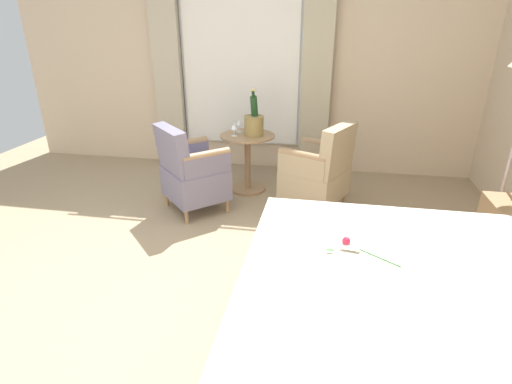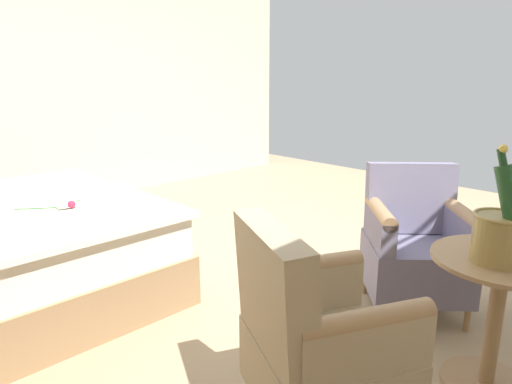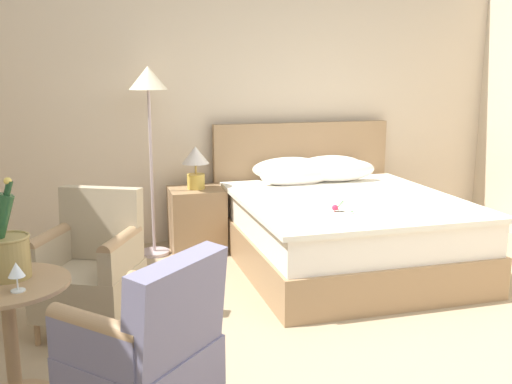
% 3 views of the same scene
% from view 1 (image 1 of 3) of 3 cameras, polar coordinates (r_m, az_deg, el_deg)
% --- Properties ---
extents(ground_plane, '(7.38, 7.38, 0.00)m').
position_cam_1_polar(ground_plane, '(3.20, -12.58, -12.37)').
color(ground_plane, tan).
extents(wall_window_side, '(0.27, 6.00, 2.83)m').
position_cam_1_polar(wall_window_side, '(5.31, -2.01, 18.64)').
color(wall_window_side, beige).
rests_on(wall_window_side, ground).
extents(bed, '(1.86, 2.15, 1.18)m').
position_cam_1_polar(bed, '(2.42, 26.85, -17.40)').
color(bed, '#9D7A54').
rests_on(bed, ground).
extents(side_table_round, '(0.62, 0.62, 0.66)m').
position_cam_1_polar(side_table_round, '(4.59, -1.21, 4.79)').
color(side_table_round, '#9D7A54').
rests_on(side_table_round, ground).
extents(champagne_bucket, '(0.22, 0.22, 0.51)m').
position_cam_1_polar(champagne_bucket, '(4.45, -0.30, 9.91)').
color(champagne_bucket, olive).
rests_on(champagne_bucket, side_table_round).
extents(wine_glass_near_bucket, '(0.07, 0.07, 0.15)m').
position_cam_1_polar(wine_glass_near_bucket, '(4.61, -2.41, 9.85)').
color(wine_glass_near_bucket, white).
rests_on(wine_glass_near_bucket, side_table_round).
extents(wine_glass_near_edge, '(0.08, 0.08, 0.14)m').
position_cam_1_polar(wine_glass_near_edge, '(4.44, -3.14, 9.27)').
color(wine_glass_near_edge, white).
rests_on(wine_glass_near_edge, side_table_round).
extents(armchair_by_window, '(0.76, 0.77, 0.93)m').
position_cam_1_polar(armchair_by_window, '(4.12, 8.98, 2.89)').
color(armchair_by_window, '#9D7A54').
rests_on(armchair_by_window, ground).
extents(armchair_facing_bed, '(0.81, 0.81, 0.91)m').
position_cam_1_polar(armchair_facing_bed, '(4.11, -9.23, 2.81)').
color(armchair_facing_bed, '#9D7A54').
rests_on(armchair_facing_bed, ground).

